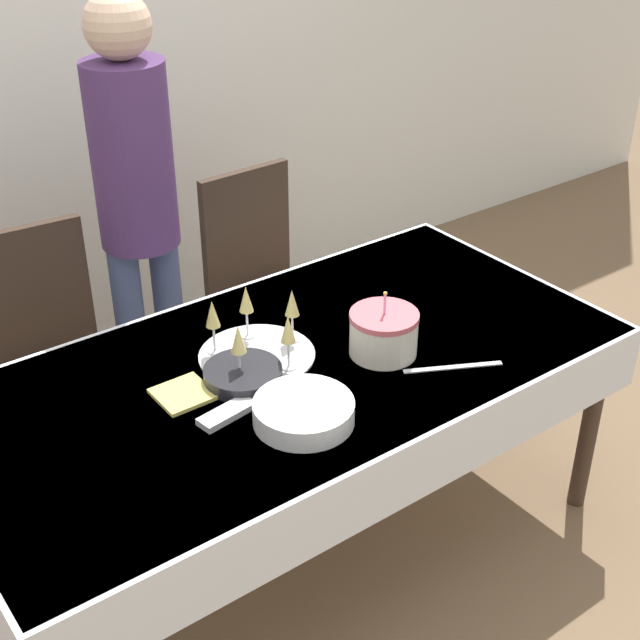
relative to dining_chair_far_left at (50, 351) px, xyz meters
The scene contains 13 objects.
ground_plane 1.07m from the dining_chair_far_left, 61.79° to the right, with size 12.00×12.00×0.00m, color brown.
wall_back 1.25m from the dining_chair_far_left, 61.65° to the left, with size 8.00×0.05×2.70m.
dining_table 0.94m from the dining_chair_far_left, 61.79° to the right, with size 2.03×1.01×0.73m.
dining_chair_far_left is the anchor object (origin of this frame).
dining_chair_far_right 0.89m from the dining_chair_far_left, ahead, with size 0.43×0.43×0.95m.
birthday_cake 1.21m from the dining_chair_far_left, 53.35° to the right, with size 0.21×0.21×0.21m.
champagne_tray 0.88m from the dining_chair_far_left, 61.98° to the right, with size 0.35×0.35×0.18m.
plate_stack_main 1.15m from the dining_chair_far_left, 73.98° to the right, with size 0.28×0.28×0.06m.
plate_stack_dessert 0.90m from the dining_chair_far_left, 70.91° to the right, with size 0.23×0.23×0.04m.
cake_knife 1.41m from the dining_chair_far_left, 54.22° to the right, with size 0.27×0.15×0.00m.
fork_pile 0.98m from the dining_chair_far_left, 80.53° to the right, with size 0.18×0.08×0.02m.
napkin_pile 0.82m from the dining_chair_far_left, 82.12° to the right, with size 0.15×0.15×0.01m.
person_standing 0.64m from the dining_chair_far_left, ahead, with size 0.28×0.28×1.68m.
Camera 1 is at (-1.25, -1.83, 2.19)m, focal length 50.00 mm.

